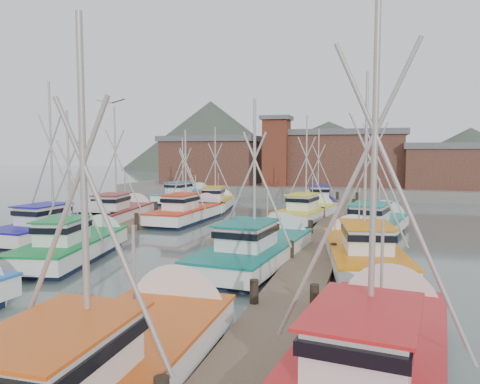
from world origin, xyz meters
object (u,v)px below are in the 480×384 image
(boat_1, at_px, (111,366))
(boat_8, at_px, (190,212))
(boat_12, at_px, (217,203))
(lookout_tower, at_px, (276,150))
(boat_4, at_px, (77,245))

(boat_1, xyz_separation_m, boat_8, (-8.30, 24.93, -0.00))
(boat_12, bearing_deg, boat_8, -96.75)
(boat_8, relative_size, boat_12, 1.10)
(lookout_tower, xyz_separation_m, boat_8, (-2.08, -22.96, -4.87))
(lookout_tower, relative_size, boat_12, 0.98)
(lookout_tower, xyz_separation_m, boat_4, (-2.72, -36.49, -4.87))
(boat_12, bearing_deg, boat_1, -83.92)
(boat_8, bearing_deg, boat_1, -68.54)
(boat_4, height_order, boat_12, boat_12)
(boat_1, height_order, boat_12, boat_1)
(lookout_tower, relative_size, boat_8, 0.89)
(boat_4, bearing_deg, lookout_tower, 75.28)
(boat_1, relative_size, boat_12, 1.21)
(boat_12, bearing_deg, boat_4, -99.93)
(boat_1, distance_m, boat_8, 26.27)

